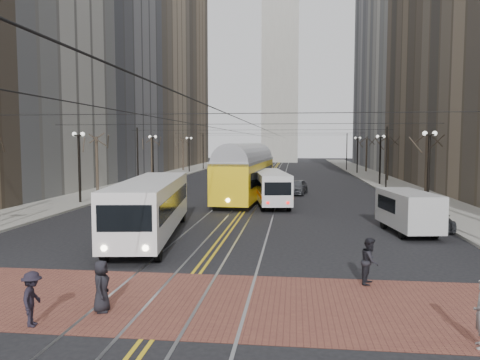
% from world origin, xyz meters
% --- Properties ---
extents(ground, '(260.00, 260.00, 0.00)m').
position_xyz_m(ground, '(0.00, 0.00, 0.00)').
color(ground, black).
rests_on(ground, ground).
extents(sidewalk_left, '(5.00, 140.00, 0.15)m').
position_xyz_m(sidewalk_left, '(-15.00, 45.00, 0.07)').
color(sidewalk_left, gray).
rests_on(sidewalk_left, ground).
extents(sidewalk_right, '(5.00, 140.00, 0.15)m').
position_xyz_m(sidewalk_right, '(15.00, 45.00, 0.07)').
color(sidewalk_right, gray).
rests_on(sidewalk_right, ground).
extents(crosswalk_band, '(25.00, 6.00, 0.01)m').
position_xyz_m(crosswalk_band, '(0.00, -4.00, 0.01)').
color(crosswalk_band, brown).
rests_on(crosswalk_band, ground).
extents(streetcar_rails, '(4.80, 130.00, 0.02)m').
position_xyz_m(streetcar_rails, '(0.00, 45.00, 0.00)').
color(streetcar_rails, gray).
rests_on(streetcar_rails, ground).
extents(centre_lines, '(0.42, 130.00, 0.01)m').
position_xyz_m(centre_lines, '(0.00, 45.00, 0.01)').
color(centre_lines, gold).
rests_on(centre_lines, ground).
extents(building_left_mid, '(16.00, 20.00, 34.00)m').
position_xyz_m(building_left_mid, '(-25.50, 46.00, 17.00)').
color(building_left_mid, slate).
rests_on(building_left_mid, ground).
extents(building_left_midfar, '(20.00, 20.00, 52.00)m').
position_xyz_m(building_left_midfar, '(-27.50, 66.00, 26.00)').
color(building_left_midfar, '#86735C').
rests_on(building_left_midfar, ground).
extents(building_left_far, '(16.00, 20.00, 40.00)m').
position_xyz_m(building_left_far, '(-25.50, 86.00, 20.00)').
color(building_left_far, brown).
rests_on(building_left_far, ground).
extents(building_right_mid, '(16.00, 20.00, 34.00)m').
position_xyz_m(building_right_mid, '(25.50, 46.00, 17.00)').
color(building_right_mid, brown).
rests_on(building_right_mid, ground).
extents(building_right_midfar, '(20.00, 20.00, 52.00)m').
position_xyz_m(building_right_midfar, '(27.50, 66.00, 26.00)').
color(building_right_midfar, '#A2A098').
rests_on(building_right_midfar, ground).
extents(building_right_far, '(16.00, 20.00, 40.00)m').
position_xyz_m(building_right_far, '(25.50, 86.00, 20.00)').
color(building_right_far, slate).
rests_on(building_right_far, ground).
extents(clock_tower, '(12.00, 12.00, 66.00)m').
position_xyz_m(clock_tower, '(0.00, 102.00, 35.96)').
color(clock_tower, '#B2AFA5').
rests_on(clock_tower, ground).
extents(lamp_posts, '(27.60, 57.20, 5.60)m').
position_xyz_m(lamp_posts, '(-0.00, 28.75, 2.80)').
color(lamp_posts, black).
rests_on(lamp_posts, ground).
extents(street_trees, '(31.68, 53.28, 5.60)m').
position_xyz_m(street_trees, '(0.00, 35.25, 2.80)').
color(street_trees, '#382D23').
rests_on(street_trees, ground).
extents(trolley_wires, '(25.96, 120.00, 6.60)m').
position_xyz_m(trolley_wires, '(0.00, 34.83, 3.77)').
color(trolley_wires, black).
rests_on(trolley_wires, ground).
extents(transit_bus, '(4.17, 12.53, 3.08)m').
position_xyz_m(transit_bus, '(-3.75, 5.44, 1.54)').
color(transit_bus, white).
rests_on(transit_bus, ground).
extents(streetcar, '(3.94, 16.21, 3.79)m').
position_xyz_m(streetcar, '(-0.50, 22.64, 1.89)').
color(streetcar, yellow).
rests_on(streetcar, ground).
extents(rear_bus, '(3.77, 10.44, 2.67)m').
position_xyz_m(rear_bus, '(1.80, 19.55, 1.33)').
color(rear_bus, silver).
rests_on(rear_bus, ground).
extents(cargo_van, '(2.73, 5.49, 2.33)m').
position_xyz_m(cargo_van, '(10.00, 8.24, 1.16)').
color(cargo_van, '#B8B8B8').
rests_on(cargo_van, ground).
extents(sedan_grey, '(2.35, 4.46, 1.45)m').
position_xyz_m(sedan_grey, '(4.00, 27.20, 0.72)').
color(sedan_grey, '#43464B').
rests_on(sedan_grey, ground).
extents(sedan_parked, '(1.71, 4.19, 1.21)m').
position_xyz_m(sedan_parked, '(11.80, 10.00, 0.61)').
color(sedan_parked, '#393C40').
rests_on(sedan_parked, ground).
extents(pedestrian_a, '(0.61, 0.83, 1.55)m').
position_xyz_m(pedestrian_a, '(-1.95, -5.23, 0.79)').
color(pedestrian_a, black).
rests_on(pedestrian_a, crosswalk_band).
extents(pedestrian_c, '(0.86, 0.97, 1.66)m').
position_xyz_m(pedestrian_c, '(6.43, -1.50, 0.84)').
color(pedestrian_c, black).
rests_on(pedestrian_c, crosswalk_band).
extents(pedestrian_d, '(0.77, 1.09, 1.53)m').
position_xyz_m(pedestrian_d, '(-3.39, -6.50, 0.78)').
color(pedestrian_d, black).
rests_on(pedestrian_d, crosswalk_band).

